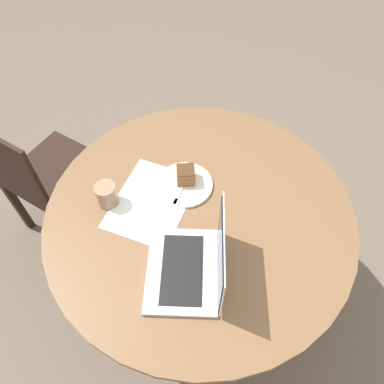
{
  "coord_description": "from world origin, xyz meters",
  "views": [
    {
      "loc": [
        -0.72,
        -0.3,
        1.92
      ],
      "look_at": [
        0.04,
        0.05,
        0.78
      ],
      "focal_mm": 35.0,
      "sensor_mm": 36.0,
      "label": 1
    }
  ],
  "objects_px": {
    "coffee_glass": "(107,195)",
    "laptop": "(192,266)",
    "plate": "(185,185)",
    "chair": "(46,178)"
  },
  "relations": [
    {
      "from": "coffee_glass",
      "to": "laptop",
      "type": "bearing_deg",
      "value": -107.16
    },
    {
      "from": "plate",
      "to": "laptop",
      "type": "bearing_deg",
      "value": -150.48
    },
    {
      "from": "laptop",
      "to": "chair",
      "type": "bearing_deg",
      "value": 51.56
    },
    {
      "from": "plate",
      "to": "laptop",
      "type": "distance_m",
      "value": 0.37
    },
    {
      "from": "chair",
      "to": "coffee_glass",
      "type": "xyz_separation_m",
      "value": [
        -0.14,
        -0.52,
        0.33
      ]
    },
    {
      "from": "coffee_glass",
      "to": "laptop",
      "type": "distance_m",
      "value": 0.43
    },
    {
      "from": "chair",
      "to": "laptop",
      "type": "height_order",
      "value": "laptop"
    },
    {
      "from": "plate",
      "to": "coffee_glass",
      "type": "height_order",
      "value": "coffee_glass"
    },
    {
      "from": "chair",
      "to": "plate",
      "type": "xyz_separation_m",
      "value": [
        0.06,
        -0.75,
        0.29
      ]
    },
    {
      "from": "chair",
      "to": "laptop",
      "type": "distance_m",
      "value": 1.02
    }
  ]
}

